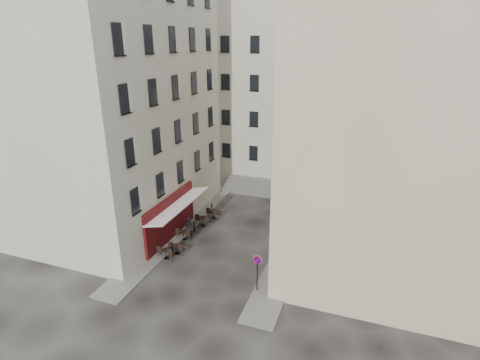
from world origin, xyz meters
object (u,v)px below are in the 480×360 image
at_px(no_parking_sign, 257,267).
at_px(pedestrian, 189,228).
at_px(bistro_table_b, 177,248).
at_px(bistro_table_a, 166,253).

distance_m(no_parking_sign, pedestrian, 8.13).
bearing_deg(no_parking_sign, bistro_table_b, 171.06).
relative_size(no_parking_sign, bistro_table_a, 1.97).
xyz_separation_m(bistro_table_a, bistro_table_b, (0.39, 0.83, -0.02)).
relative_size(bistro_table_a, pedestrian, 0.68).
distance_m(no_parking_sign, bistro_table_a, 7.33).
relative_size(no_parking_sign, bistro_table_b, 2.06).
bearing_deg(bistro_table_a, bistro_table_b, 64.79).
height_order(bistro_table_a, pedestrian, pedestrian).
bearing_deg(bistro_table_a, pedestrian, 84.64).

